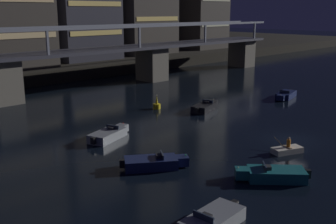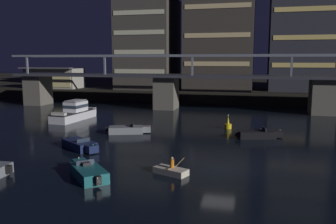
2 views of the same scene
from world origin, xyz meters
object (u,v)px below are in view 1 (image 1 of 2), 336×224
object	(u,v)px
river_bridge	(87,62)
speedboat_near_right	(273,174)
speedboat_mid_left	(205,107)
speedboat_far_left	(286,95)
speedboat_mid_right	(109,134)
speedboat_far_center	(154,163)
channel_buoy	(157,105)
speedboat_near_center	(210,222)
dinghy_with_paddler	(287,150)

from	to	relation	value
river_bridge	speedboat_near_right	world-z (taller)	river_bridge
speedboat_near_right	river_bridge	bearing A→B (deg)	76.22
speedboat_mid_left	speedboat_far_left	xyz separation A→B (m)	(13.09, -2.98, 0.00)
speedboat_mid_right	speedboat_far_center	size ratio (longest dim) A/B	1.08
river_bridge	speedboat_mid_right	world-z (taller)	river_bridge
speedboat_mid_right	speedboat_far_center	distance (m)	8.38
river_bridge	speedboat_far_left	world-z (taller)	river_bridge
river_bridge	channel_buoy	distance (m)	16.30
speedboat_near_center	speedboat_mid_right	world-z (taller)	same
speedboat_near_right	speedboat_mid_left	world-z (taller)	same
river_bridge	channel_buoy	bearing A→B (deg)	-92.55
dinghy_with_paddler	river_bridge	bearing A→B (deg)	84.40
speedboat_mid_right	channel_buoy	size ratio (longest dim) A/B	2.91
speedboat_far_center	speedboat_near_right	bearing A→B (deg)	-58.65
river_bridge	speedboat_mid_right	xyz separation A→B (m)	(-11.83, -21.51, -3.76)
speedboat_far_center	channel_buoy	xyz separation A→B (m)	(12.93, 13.83, 0.06)
speedboat_near_right	speedboat_far_center	size ratio (longest dim) A/B	0.94
dinghy_with_paddler	speedboat_near_center	bearing A→B (deg)	-166.12
speedboat_near_right	speedboat_mid_right	world-z (taller)	same
speedboat_far_left	speedboat_mid_right	bearing A→B (deg)	176.09
speedboat_near_right	speedboat_mid_right	xyz separation A→B (m)	(-2.72, 15.61, 0.00)
speedboat_far_center	speedboat_mid_left	bearing A→B (deg)	29.19
speedboat_mid_left	speedboat_far_left	bearing A→B (deg)	-12.84
river_bridge	speedboat_mid_left	world-z (taller)	river_bridge
speedboat_far_left	speedboat_near_right	bearing A→B (deg)	-151.40
river_bridge	speedboat_far_left	xyz separation A→B (m)	(16.03, -23.42, -3.76)
speedboat_far_left	channel_buoy	xyz separation A→B (m)	(-16.74, 7.55, 0.06)
river_bridge	speedboat_near_right	distance (m)	38.41
speedboat_mid_right	dinghy_with_paddler	size ratio (longest dim) A/B	1.81
speedboat_far_left	dinghy_with_paddler	bearing A→B (deg)	-149.39
river_bridge	speedboat_far_center	bearing A→B (deg)	-114.66
speedboat_near_center	dinghy_with_paddler	xyz separation A→B (m)	(13.89, 3.43, -0.14)
speedboat_mid_right	channel_buoy	xyz separation A→B (m)	(11.12, 5.65, 0.06)
channel_buoy	river_bridge	bearing A→B (deg)	87.45
dinghy_with_paddler	speedboat_far_left	bearing A→B (deg)	30.61
speedboat_near_right	dinghy_with_paddler	size ratio (longest dim) A/B	1.58
speedboat_near_right	speedboat_mid_left	bearing A→B (deg)	54.17
speedboat_mid_right	dinghy_with_paddler	xyz separation A→B (m)	(8.41, -13.41, -0.14)
speedboat_mid_left	speedboat_mid_right	size ratio (longest dim) A/B	1.01
speedboat_mid_right	channel_buoy	world-z (taller)	channel_buoy
speedboat_mid_right	speedboat_far_left	size ratio (longest dim) A/B	0.98
speedboat_mid_left	channel_buoy	bearing A→B (deg)	128.62
river_bridge	speedboat_far_center	distance (m)	32.89
river_bridge	speedboat_far_center	size ratio (longest dim) A/B	17.29
river_bridge	dinghy_with_paddler	world-z (taller)	river_bridge
channel_buoy	speedboat_mid_left	bearing A→B (deg)	-51.38
speedboat_mid_left	speedboat_far_left	distance (m)	13.43
speedboat_mid_left	dinghy_with_paddler	size ratio (longest dim) A/B	1.83
speedboat_mid_left	speedboat_far_left	size ratio (longest dim) A/B	0.99
speedboat_near_center	speedboat_mid_left	size ratio (longest dim) A/B	1.01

